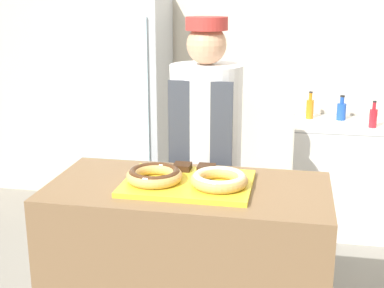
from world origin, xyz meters
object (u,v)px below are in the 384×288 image
brownie_back_right (206,168)px  baker_person (206,159)px  bottle_red (373,117)px  bottle_blue (341,110)px  donut_light_glaze (219,179)px  brownie_back_left (182,167)px  bottle_orange (310,108)px  beverage_fridge (125,110)px  chest_freezer (352,177)px  serving_tray (188,183)px  donut_chocolate_glaze (154,175)px

brownie_back_right → baker_person: 0.46m
bottle_red → bottle_blue: bottle_red is taller
donut_light_glaze → brownie_back_right: bearing=115.4°
brownie_back_left → bottle_red: bearing=53.8°
baker_person → bottle_blue: baker_person is taller
bottle_blue → brownie_back_right: bearing=-114.2°
bottle_blue → bottle_orange: bottle_orange is taller
beverage_fridge → chest_freezer: beverage_fridge is taller
brownie_back_right → bottle_orange: size_ratio=0.40×
brownie_back_right → chest_freezer: bearing=61.1°
beverage_fridge → bottle_red: bearing=-2.6°
serving_tray → brownie_back_left: (-0.06, 0.16, 0.03)m
bottle_orange → brownie_back_left: bearing=-110.9°
donut_light_glaze → baker_person: size_ratio=0.16×
baker_person → beverage_fridge: beverage_fridge is taller
brownie_back_left → brownie_back_right: bearing=0.0°
serving_tray → brownie_back_right: brownie_back_right is taller
baker_person → chest_freezer: 1.60m
donut_chocolate_glaze → bottle_red: bearing=54.9°
bottle_blue → donut_chocolate_glaze: bearing=-117.3°
bottle_blue → bottle_orange: 0.24m
brownie_back_left → bottle_blue: (0.91, 1.74, -0.04)m
brownie_back_right → beverage_fridge: size_ratio=0.05×
donut_light_glaze → brownie_back_left: bearing=137.9°
brownie_back_right → donut_light_glaze: bearing=-64.6°
donut_chocolate_glaze → brownie_back_right: donut_chocolate_glaze is taller
bottle_red → brownie_back_right: bearing=-123.1°
baker_person → bottle_orange: baker_person is taller
chest_freezer → bottle_red: bottle_red is taller
serving_tray → bottle_blue: 2.08m
baker_person → donut_light_glaze: bearing=-74.9°
brownie_back_left → bottle_orange: bearing=69.1°
bottle_red → bottle_orange: 0.50m
beverage_fridge → donut_chocolate_glaze: bearing=-68.0°
brownie_back_left → beverage_fridge: (-0.83, 1.62, -0.08)m
brownie_back_left → beverage_fridge: 1.82m
donut_light_glaze → baker_person: baker_person is taller
bottle_blue → bottle_red: bearing=-44.6°
donut_chocolate_glaze → donut_light_glaze: 0.31m
donut_light_glaze → bottle_orange: bottle_orange is taller
bottle_red → bottle_orange: bottle_orange is taller
serving_tray → bottle_orange: 2.00m
serving_tray → baker_person: size_ratio=0.36×
baker_person → beverage_fridge: bearing=126.6°
brownie_back_left → bottle_orange: bottle_orange is taller
brownie_back_right → chest_freezer: size_ratio=0.09×
donut_chocolate_glaze → brownie_back_left: donut_chocolate_glaze is taller
donut_light_glaze → brownie_back_right: 0.22m
beverage_fridge → chest_freezer: 1.91m
beverage_fridge → serving_tray: bearing=-63.4°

